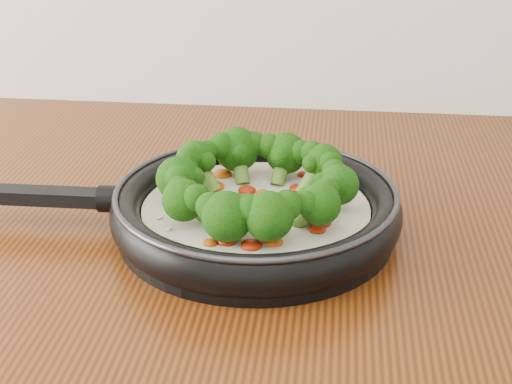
# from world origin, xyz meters

# --- Properties ---
(skillet) EXTENTS (0.50, 0.32, 0.09)m
(skillet) POSITION_xyz_m (0.05, 1.05, 0.93)
(skillet) COLOR black
(skillet) RESTS_ON counter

